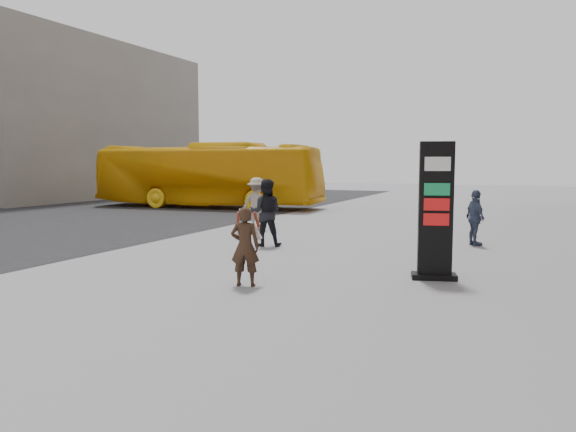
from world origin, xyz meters
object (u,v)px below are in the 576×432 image
at_px(bus, 208,175).
at_px(pedestrian_a, 266,213).
at_px(pedestrian_b, 257,204).
at_px(pedestrian_c, 475,218).
at_px(info_pylon, 436,211).
at_px(woman, 245,245).

relative_size(bus, pedestrian_a, 6.29).
height_order(pedestrian_b, pedestrian_c, pedestrian_b).
distance_m(info_pylon, pedestrian_c, 5.15).
bearing_deg(info_pylon, woman, -161.81).
relative_size(info_pylon, woman, 1.82).
height_order(woman, bus, bus).
distance_m(pedestrian_b, pedestrian_c, 7.45).
xyz_separation_m(info_pylon, bus, (-13.61, 13.44, 0.27)).
bearing_deg(woman, pedestrian_b, -80.70).
bearing_deg(woman, info_pylon, -163.10).
distance_m(info_pylon, pedestrian_b, 9.30).
height_order(bus, pedestrian_b, bus).
relative_size(woman, pedestrian_a, 0.81).
xyz_separation_m(info_pylon, woman, (-3.24, -2.09, -0.61)).
height_order(bus, pedestrian_c, bus).
distance_m(woman, pedestrian_c, 8.03).
height_order(woman, pedestrian_c, pedestrian_c).
bearing_deg(pedestrian_b, pedestrian_a, 122.41).
xyz_separation_m(woman, pedestrian_c, (3.57, 7.19, 0.01)).
bearing_deg(pedestrian_c, bus, 27.08).
bearing_deg(woman, bus, -72.18).
xyz_separation_m(bus, pedestrian_a, (8.51, -10.76, -0.71)).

